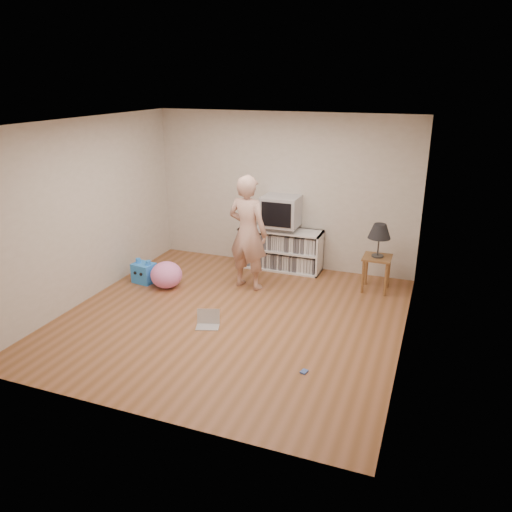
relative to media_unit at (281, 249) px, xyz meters
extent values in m
plane|color=brown|center=(-0.04, -2.04, -0.35)|extent=(4.50, 4.50, 0.00)
cube|color=#BDB4A6|center=(-0.04, 0.21, 0.95)|extent=(4.50, 0.02, 2.60)
cube|color=#BDB4A6|center=(-0.04, -4.29, 0.95)|extent=(4.50, 0.02, 2.60)
cube|color=#BDB4A6|center=(-2.29, -2.04, 0.95)|extent=(0.02, 4.50, 2.60)
cube|color=#BDB4A6|center=(2.21, -2.04, 0.95)|extent=(0.02, 4.50, 2.60)
cube|color=white|center=(-0.04, -2.04, 2.25)|extent=(4.50, 4.50, 0.01)
cube|color=white|center=(0.00, 0.19, 0.00)|extent=(1.40, 0.03, 0.70)
cube|color=white|center=(-0.68, -0.02, 0.00)|extent=(0.03, 0.45, 0.70)
cube|color=white|center=(0.68, -0.02, 0.00)|extent=(0.03, 0.45, 0.70)
cube|color=white|center=(0.00, -0.02, -0.33)|extent=(1.40, 0.45, 0.03)
cube|color=white|center=(0.00, -0.02, 0.00)|extent=(1.34, 0.45, 0.03)
cube|color=white|center=(0.00, -0.02, 0.33)|extent=(1.40, 0.45, 0.03)
cube|color=silver|center=(0.00, -0.02, 0.00)|extent=(1.26, 0.36, 0.64)
cube|color=gray|center=(0.00, -0.02, 0.39)|extent=(0.45, 0.35, 0.07)
cube|color=#AFAFB4|center=(0.00, -0.02, 0.67)|extent=(0.60, 0.52, 0.50)
cube|color=black|center=(0.00, -0.28, 0.67)|extent=(0.50, 0.01, 0.40)
cylinder|color=brown|center=(1.49, -0.56, -0.09)|extent=(0.04, 0.04, 0.52)
cylinder|color=brown|center=(1.83, -0.56, -0.09)|extent=(0.04, 0.04, 0.52)
cylinder|color=brown|center=(1.49, -0.22, -0.09)|extent=(0.04, 0.04, 0.52)
cylinder|color=brown|center=(1.83, -0.22, -0.09)|extent=(0.04, 0.04, 0.52)
cube|color=brown|center=(1.66, -0.39, 0.19)|extent=(0.42, 0.42, 0.03)
cylinder|color=#333333|center=(1.66, -0.39, 0.21)|extent=(0.18, 0.18, 0.02)
cylinder|color=#333333|center=(1.66, -0.39, 0.39)|extent=(0.02, 0.02, 0.32)
imported|color=tan|center=(-0.22, -0.96, 0.54)|extent=(0.71, 0.53, 1.77)
cube|color=silver|center=(-0.23, -2.41, -0.34)|extent=(0.35, 0.29, 0.01)
cube|color=silver|center=(-0.26, -2.31, -0.24)|extent=(0.30, 0.15, 0.20)
cube|color=black|center=(-0.26, -2.31, -0.24)|extent=(0.26, 0.13, 0.16)
cube|color=#4362B5|center=(1.25, -2.99, -0.34)|extent=(0.08, 0.10, 0.02)
cube|color=#2886FF|center=(-1.85, -1.37, -0.19)|extent=(0.37, 0.31, 0.31)
cylinder|color=#2886FF|center=(-1.96, -1.35, 0.00)|extent=(0.08, 0.08, 0.07)
cylinder|color=#2886FF|center=(-1.75, -1.38, 0.00)|extent=(0.08, 0.08, 0.07)
sphere|color=black|center=(-1.94, -1.49, -0.16)|extent=(0.05, 0.05, 0.05)
sphere|color=black|center=(-1.82, -1.51, -0.16)|extent=(0.05, 0.05, 0.05)
ellipsoid|color=pink|center=(-1.41, -1.42, -0.14)|extent=(0.57, 0.57, 0.42)
camera|label=1|loc=(2.44, -7.68, 2.76)|focal=35.00mm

